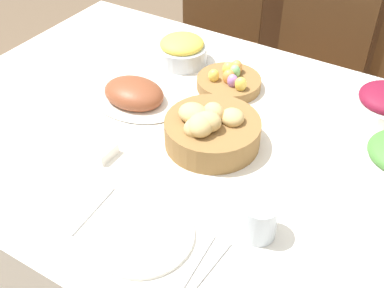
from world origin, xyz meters
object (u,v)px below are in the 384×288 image
at_px(drinking_cup, 259,219).
at_px(butter_dish, 94,148).
at_px(sideboard, 332,2).
at_px(pineapple_bowl, 182,50).
at_px(fork, 93,210).
at_px(chair_far_center, 310,62).
at_px(knife, 197,263).
at_px(egg_basket, 229,81).
at_px(ham_platter, 134,95).
at_px(dinner_plate, 142,235).
at_px(chair_far_left, 211,35).
at_px(spoon, 209,269).
at_px(bread_basket, 211,130).

relative_size(drinking_cup, butter_dish, 0.81).
height_order(sideboard, pineapple_bowl, sideboard).
bearing_deg(butter_dish, fork, -51.21).
distance_m(chair_far_center, knife, 1.37).
bearing_deg(chair_far_center, knife, -78.51).
relative_size(egg_basket, ham_platter, 0.68).
bearing_deg(dinner_plate, drinking_cup, 33.19).
distance_m(chair_far_left, drinking_cup, 1.45).
height_order(sideboard, spoon, sideboard).
bearing_deg(egg_basket, pineapple_bowl, 164.79).
relative_size(chair_far_left, dinner_plate, 3.87).
relative_size(fork, drinking_cup, 1.79).
distance_m(chair_far_center, sideboard, 0.82).
height_order(egg_basket, pineapple_bowl, pineapple_bowl).
height_order(chair_far_left, butter_dish, chair_far_left).
bearing_deg(sideboard, pineapple_bowl, -94.52).
xyz_separation_m(bread_basket, butter_dish, (-0.25, -0.20, -0.03)).
bearing_deg(egg_basket, knife, -67.74).
relative_size(egg_basket, fork, 1.23).
height_order(pineapple_bowl, dinner_plate, pineapple_bowl).
bearing_deg(drinking_cup, egg_basket, 124.11).
xyz_separation_m(bread_basket, dinner_plate, (0.03, -0.37, -0.05)).
bearing_deg(chair_far_left, dinner_plate, -71.52).
relative_size(sideboard, butter_dish, 10.78).
xyz_separation_m(chair_far_left, sideboard, (0.35, 0.80, -0.05)).
bearing_deg(pineapple_bowl, bread_basket, -47.73).
height_order(bread_basket, drinking_cup, bread_basket).
bearing_deg(bread_basket, ham_platter, 169.77).
xyz_separation_m(ham_platter, spoon, (0.51, -0.42, -0.02)).
xyz_separation_m(chair_far_left, drinking_cup, (0.79, -1.19, 0.28)).
distance_m(chair_far_left, bread_basket, 1.14).
height_order(fork, drinking_cup, drinking_cup).
height_order(egg_basket, butter_dish, egg_basket).
relative_size(fork, knife, 1.00).
bearing_deg(butter_dish, chair_far_left, 103.98).
height_order(bread_basket, dinner_plate, bread_basket).
distance_m(ham_platter, fork, 0.46).
bearing_deg(knife, chair_far_center, 94.84).
xyz_separation_m(ham_platter, drinking_cup, (0.55, -0.28, 0.02)).
bearing_deg(dinner_plate, ham_platter, 128.34).
bearing_deg(chair_far_center, drinking_cup, -73.99).
distance_m(chair_far_left, spoon, 1.55).
relative_size(chair_far_left, ham_platter, 3.04).
height_order(ham_platter, spoon, ham_platter).
bearing_deg(ham_platter, chair_far_center, 73.30).
distance_m(dinner_plate, knife, 0.15).
relative_size(pineapple_bowl, knife, 1.06).
bearing_deg(fork, dinner_plate, -3.92).
xyz_separation_m(sideboard, bread_basket, (0.19, -1.76, 0.33)).
distance_m(ham_platter, spoon, 0.66).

